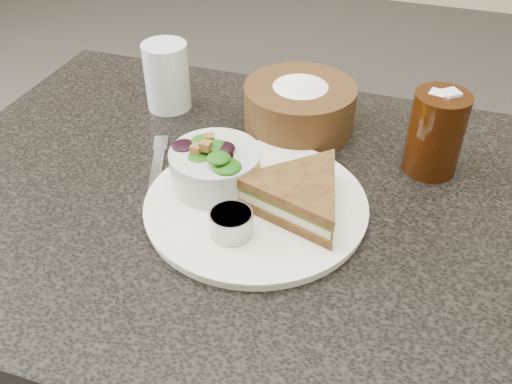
{
  "coord_description": "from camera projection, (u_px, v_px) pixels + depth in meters",
  "views": [
    {
      "loc": [
        0.19,
        -0.59,
        1.25
      ],
      "look_at": [
        0.0,
        -0.03,
        0.78
      ],
      "focal_mm": 40.0,
      "sensor_mm": 36.0,
      "label": 1
    }
  ],
  "objects": [
    {
      "name": "cola_glass",
      "position": [
        436.0,
        130.0,
        0.81
      ],
      "size": [
        0.09,
        0.09,
        0.13
      ],
      "primitive_type": null,
      "rotation": [
        0.0,
        0.0,
        0.18
      ],
      "color": "black",
      "rests_on": "dining_table"
    },
    {
      "name": "salad_bowl",
      "position": [
        215.0,
        162.0,
        0.78
      ],
      "size": [
        0.16,
        0.16,
        0.07
      ],
      "primitive_type": null,
      "rotation": [
        0.0,
        0.0,
        -0.28
      ],
      "color": "#ACB7B2",
      "rests_on": "dinner_plate"
    },
    {
      "name": "dressing_ramekin",
      "position": [
        231.0,
        224.0,
        0.71
      ],
      "size": [
        0.06,
        0.06,
        0.03
      ],
      "primitive_type": "cylinder",
      "rotation": [
        0.0,
        0.0,
        0.14
      ],
      "color": "#969696",
      "rests_on": "dinner_plate"
    },
    {
      "name": "bread_basket",
      "position": [
        300.0,
        100.0,
        0.91
      ],
      "size": [
        0.2,
        0.2,
        0.1
      ],
      "primitive_type": null,
      "rotation": [
        0.0,
        0.0,
        0.13
      ],
      "color": "#4E331B",
      "rests_on": "dining_table"
    },
    {
      "name": "dining_table",
      "position": [
        260.0,
        359.0,
        1.03
      ],
      "size": [
        1.0,
        0.7,
        0.75
      ],
      "primitive_type": "cube",
      "color": "black",
      "rests_on": "floor"
    },
    {
      "name": "sandwich",
      "position": [
        299.0,
        195.0,
        0.74
      ],
      "size": [
        0.22,
        0.22,
        0.05
      ],
      "primitive_type": null,
      "rotation": [
        0.0,
        0.0,
        -0.31
      ],
      "color": "brown",
      "rests_on": "dinner_plate"
    },
    {
      "name": "knife",
      "position": [
        184.0,
        177.0,
        0.83
      ],
      "size": [
        0.03,
        0.21,
        0.0
      ],
      "primitive_type": "cube",
      "rotation": [
        0.0,
        0.0,
        -0.09
      ],
      "color": "#9D9D9E",
      "rests_on": "dining_table"
    },
    {
      "name": "orange_wedge",
      "position": [
        291.0,
        169.0,
        0.81
      ],
      "size": [
        0.09,
        0.09,
        0.03
      ],
      "primitive_type": "cone",
      "rotation": [
        0.0,
        0.0,
        0.72
      ],
      "color": "orange",
      "rests_on": "dinner_plate"
    },
    {
      "name": "dinner_plate",
      "position": [
        256.0,
        206.0,
        0.77
      ],
      "size": [
        0.3,
        0.3,
        0.01
      ],
      "primitive_type": "cylinder",
      "color": "silver",
      "rests_on": "dining_table"
    },
    {
      "name": "fork",
      "position": [
        156.0,
        175.0,
        0.84
      ],
      "size": [
        0.08,
        0.16,
        0.0
      ],
      "primitive_type": "cube",
      "rotation": [
        0.0,
        0.0,
        0.37
      ],
      "color": "#9B9DA0",
      "rests_on": "dining_table"
    },
    {
      "name": "water_glass",
      "position": [
        167.0,
        76.0,
        0.96
      ],
      "size": [
        0.1,
        0.1,
        0.11
      ],
      "primitive_type": "cylinder",
      "rotation": [
        0.0,
        0.0,
        0.43
      ],
      "color": "silver",
      "rests_on": "dining_table"
    }
  ]
}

